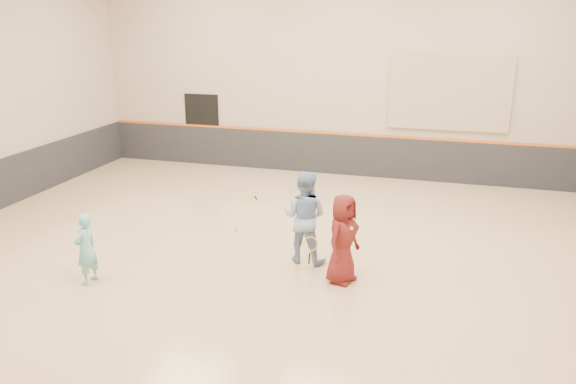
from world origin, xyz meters
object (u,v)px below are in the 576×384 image
(girl, at_px, (86,249))
(young_man, at_px, (343,239))
(spare_racket, at_px, (254,194))
(instructor, at_px, (305,217))

(girl, distance_m, young_man, 4.47)
(young_man, distance_m, spare_racket, 5.38)
(girl, bearing_deg, young_man, 113.29)
(girl, height_order, instructor, instructor)
(girl, relative_size, young_man, 0.80)
(instructor, height_order, spare_racket, instructor)
(instructor, bearing_deg, girl, 35.54)
(girl, bearing_deg, instructor, 126.04)
(girl, xyz_separation_m, spare_racket, (1.12, 5.58, -0.62))
(young_man, relative_size, spare_racket, 2.20)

